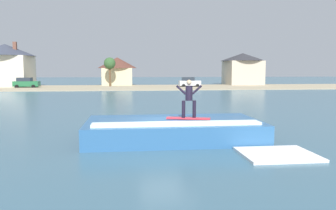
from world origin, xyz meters
The scene contains 12 objects.
ground_plane centered at (0.00, 0.00, 0.00)m, with size 260.00×260.00×0.00m, color #3B6175.
wave_crest centered at (0.32, 0.34, 0.48)m, with size 8.04×4.32×1.03m.
surfboard centered at (0.96, -0.07, 1.06)m, with size 2.02×0.92×0.06m.
surfer centered at (0.98, -0.07, 2.05)m, with size 1.20×0.32×1.73m.
shoreline_bank centered at (0.00, 45.49, 0.07)m, with size 120.00×16.66×0.14m.
car_near_shore centered at (-19.68, 46.38, 0.95)m, with size 4.24×2.23×1.86m.
car_far_shore centered at (9.21, 46.15, 0.94)m, with size 3.92×2.14×1.86m.
house_with_chimney centered at (-24.39, 50.53, 4.41)m, with size 10.72×10.72×8.24m.
house_gabled_white centered at (21.75, 53.39, 3.66)m, with size 9.23×9.23×6.62m.
house_small_cottage centered at (-4.13, 54.28, 3.20)m, with size 7.92×7.92×5.69m.
tree_short_bushy centered at (-5.30, 48.16, 4.28)m, with size 2.12×2.12×5.46m.
whitewater_patch centered at (3.91, -3.04, 0.05)m, with size 2.78×2.38×0.10m.
Camera 1 is at (-1.69, -15.16, 3.29)m, focal length 36.15 mm.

